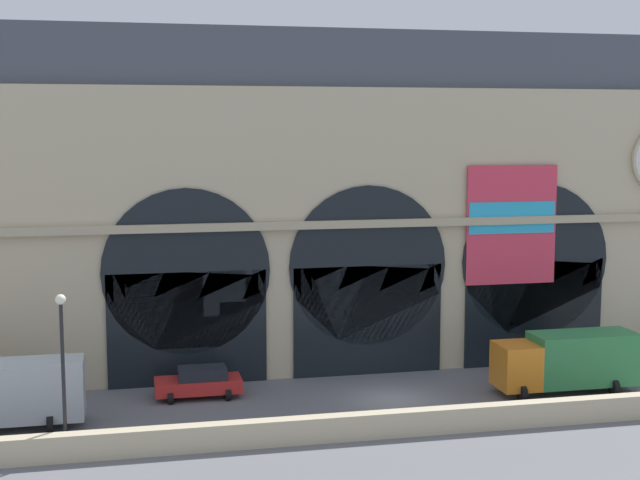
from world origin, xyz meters
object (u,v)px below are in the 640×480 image
box_truck_west (2,393)px  box_truck_mideast (567,360)px  car_midwest (199,382)px  street_lamp_quayside (62,353)px

box_truck_west → box_truck_mideast: size_ratio=1.00×
box_truck_west → car_midwest: 9.71m
box_truck_mideast → car_midwest: bearing=170.6°
box_truck_west → car_midwest: box_truck_west is taller
car_midwest → street_lamp_quayside: (-6.19, -6.89, 3.61)m
car_midwest → box_truck_mideast: 19.15m
car_midwest → box_truck_west: bearing=-162.0°
street_lamp_quayside → car_midwest: bearing=48.0°
car_midwest → street_lamp_quayside: street_lamp_quayside is taller
box_truck_west → box_truck_mideast: bearing=-0.3°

